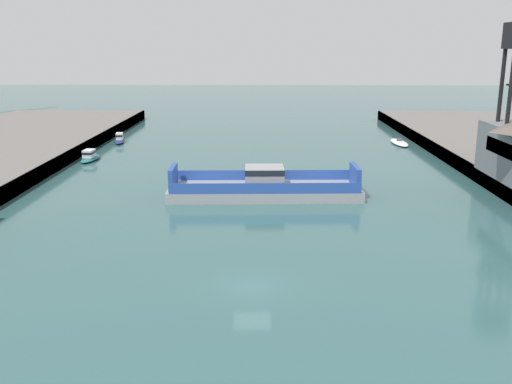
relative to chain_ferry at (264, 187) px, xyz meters
name	(u,v)px	position (x,y,z in m)	size (l,w,h in m)	color
ground_plane	(252,287)	(-0.80, -23.46, -1.01)	(400.00, 400.00, 0.00)	#335B5B
chain_ferry	(264,187)	(0.00, 0.00, 0.00)	(20.49, 6.92, 3.30)	#939399
moored_boat_near_left	(399,142)	(22.08, 33.69, -0.75)	(2.43, 7.85, 1.01)	white
moored_boat_near_right	(90,156)	(-24.41, 19.15, -0.42)	(2.10, 5.99, 1.60)	#237075
moored_boat_mid_right	(120,139)	(-23.99, 34.20, -0.41)	(2.15, 5.08, 1.61)	navy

